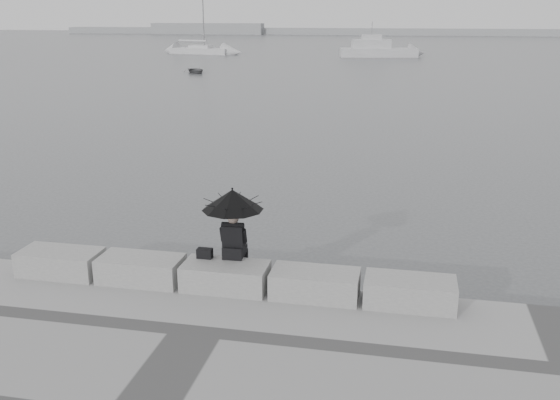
% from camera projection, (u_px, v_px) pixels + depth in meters
% --- Properties ---
extents(ground, '(360.00, 360.00, 0.00)m').
position_uv_depth(ground, '(233.00, 302.00, 12.34)').
color(ground, '#484A4D').
rests_on(ground, ground).
extents(stone_block_far_left, '(1.60, 0.80, 0.50)m').
position_uv_depth(stone_block_far_left, '(61.00, 263.00, 12.36)').
color(stone_block_far_left, gray).
rests_on(stone_block_far_left, promenade).
extents(stone_block_left, '(1.60, 0.80, 0.50)m').
position_uv_depth(stone_block_left, '(141.00, 269.00, 12.03)').
color(stone_block_left, gray).
rests_on(stone_block_left, promenade).
extents(stone_block_centre, '(1.60, 0.80, 0.50)m').
position_uv_depth(stone_block_centre, '(226.00, 277.00, 11.71)').
color(stone_block_centre, gray).
rests_on(stone_block_centre, promenade).
extents(stone_block_right, '(1.60, 0.80, 0.50)m').
position_uv_depth(stone_block_right, '(315.00, 284.00, 11.38)').
color(stone_block_right, gray).
rests_on(stone_block_right, promenade).
extents(stone_block_far_right, '(1.60, 0.80, 0.50)m').
position_uv_depth(stone_block_far_right, '(410.00, 292.00, 11.05)').
color(stone_block_far_right, gray).
rests_on(stone_block_far_right, promenade).
extents(seated_person, '(1.17, 1.17, 1.39)m').
position_uv_depth(seated_person, '(233.00, 208.00, 11.67)').
color(seated_person, black).
rests_on(seated_person, stone_block_centre).
extents(bag, '(0.29, 0.17, 0.19)m').
position_uv_depth(bag, '(205.00, 253.00, 11.91)').
color(bag, black).
rests_on(bag, stone_block_centre).
extents(distant_landmass, '(180.00, 8.00, 2.80)m').
position_uv_depth(distant_landmass, '(368.00, 31.00, 158.55)').
color(distant_landmass, '#939598').
rests_on(distant_landmass, ground).
extents(sailboat_left, '(9.16, 4.28, 12.90)m').
position_uv_depth(sailboat_left, '(201.00, 50.00, 86.18)').
color(sailboat_left, silver).
rests_on(sailboat_left, ground).
extents(motor_cruiser, '(10.13, 4.48, 4.50)m').
position_uv_depth(motor_cruiser, '(379.00, 50.00, 80.16)').
color(motor_cruiser, silver).
rests_on(motor_cruiser, ground).
extents(dinghy, '(2.96, 2.71, 0.48)m').
position_uv_depth(dinghy, '(196.00, 70.00, 59.00)').
color(dinghy, slate).
rests_on(dinghy, ground).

